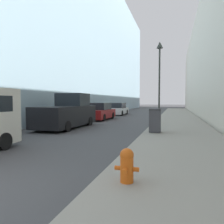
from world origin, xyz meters
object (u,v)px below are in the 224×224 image
object	(u,v)px
lamppost	(159,68)
parked_sedan_far	(118,109)
fire_hydrant	(127,164)
pickup_truck	(67,113)
parked_sedan_near	(100,112)
trash_bin	(155,120)

from	to	relation	value
lamppost	parked_sedan_far	size ratio (longest dim) A/B	1.27
fire_hydrant	pickup_truck	xyz separation A→B (m)	(-6.04, 8.88, 0.48)
pickup_truck	parked_sedan_near	xyz separation A→B (m)	(0.07, 6.45, -0.24)
fire_hydrant	lamppost	distance (m)	12.26
parked_sedan_near	parked_sedan_far	bearing A→B (deg)	91.21
trash_bin	parked_sedan_far	bearing A→B (deg)	111.67
trash_bin	parked_sedan_near	size ratio (longest dim) A/B	0.27
fire_hydrant	pickup_truck	bearing A→B (deg)	124.19
lamppost	parked_sedan_far	distance (m)	12.84
fire_hydrant	parked_sedan_near	world-z (taller)	parked_sedan_near
fire_hydrant	pickup_truck	size ratio (longest dim) A/B	0.13
parked_sedan_near	pickup_truck	bearing A→B (deg)	-90.59
lamppost	fire_hydrant	bearing A→B (deg)	-89.08
fire_hydrant	lamppost	bearing A→B (deg)	90.92
lamppost	parked_sedan_far	world-z (taller)	lamppost
parked_sedan_near	parked_sedan_far	size ratio (longest dim) A/B	1.00
lamppost	pickup_truck	world-z (taller)	lamppost
trash_bin	parked_sedan_far	xyz separation A→B (m)	(-6.04, 15.21, -0.06)
trash_bin	lamppost	bearing A→B (deg)	91.45
pickup_truck	parked_sedan_far	bearing A→B (deg)	90.36
pickup_truck	parked_sedan_far	size ratio (longest dim) A/B	1.20
fire_hydrant	parked_sedan_far	size ratio (longest dim) A/B	0.15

